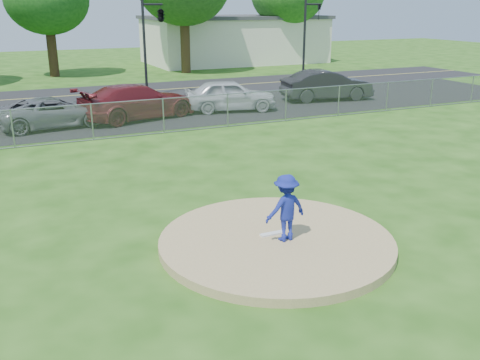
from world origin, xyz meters
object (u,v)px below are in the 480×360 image
(commercial_building, at_px, (234,39))
(parked_car_darkred, at_px, (137,101))
(traffic_signal_right, at_px, (308,35))
(parked_car_pearl, at_px, (230,95))
(parked_car_gray, at_px, (54,112))
(pitcher, at_px, (286,208))
(traffic_signal_center, at_px, (159,17))
(parked_car_charcoal, at_px, (327,85))

(commercial_building, height_order, parked_car_darkred, commercial_building)
(traffic_signal_right, xyz_separation_m, parked_car_pearl, (-8.59, -6.51, -2.54))
(parked_car_darkred, bearing_deg, parked_car_gray, 77.85)
(commercial_building, bearing_deg, pitcher, -112.57)
(traffic_signal_center, xyz_separation_m, parked_car_gray, (-7.08, -6.79, -3.92))
(traffic_signal_right, xyz_separation_m, parked_car_darkred, (-13.49, -6.55, -2.51))
(parked_car_charcoal, bearing_deg, traffic_signal_center, 63.44)
(traffic_signal_center, distance_m, parked_car_gray, 10.57)
(parked_car_gray, xyz_separation_m, parked_car_pearl, (8.76, 0.28, 0.14))
(parked_car_pearl, bearing_deg, pitcher, 173.79)
(traffic_signal_center, bearing_deg, parked_car_pearl, -75.59)
(traffic_signal_right, distance_m, parked_car_darkred, 15.20)
(commercial_building, bearing_deg, parked_car_charcoal, -100.22)
(traffic_signal_right, relative_size, parked_car_pearl, 1.17)
(pitcher, height_order, parked_car_darkred, pitcher)
(traffic_signal_right, relative_size, pitcher, 3.62)
(parked_car_charcoal, bearing_deg, pitcher, 153.04)
(traffic_signal_center, bearing_deg, parked_car_darkred, -116.19)
(parked_car_darkred, xyz_separation_m, parked_car_charcoal, (11.32, 0.72, 0.01))
(parked_car_pearl, distance_m, parked_car_charcoal, 6.46)
(pitcher, distance_m, parked_car_gray, 15.72)
(commercial_building, distance_m, parked_car_pearl, 24.82)
(commercial_building, relative_size, pitcher, 10.60)
(traffic_signal_right, distance_m, parked_car_pearl, 11.08)
(parked_car_darkred, bearing_deg, traffic_signal_center, -41.92)
(traffic_signal_center, relative_size, parked_car_pearl, 1.17)
(traffic_signal_center, bearing_deg, commercial_building, 53.06)
(commercial_building, distance_m, parked_car_charcoal, 22.21)
(pitcher, distance_m, parked_car_charcoal, 20.24)
(commercial_building, distance_m, traffic_signal_center, 20.17)
(parked_car_pearl, bearing_deg, traffic_signal_right, -39.67)
(commercial_building, relative_size, traffic_signal_right, 2.93)
(parked_car_gray, xyz_separation_m, parked_car_charcoal, (15.18, 0.97, 0.18))
(commercial_building, height_order, traffic_signal_right, traffic_signal_right)
(traffic_signal_center, bearing_deg, parked_car_charcoal, -35.72)
(traffic_signal_right, bearing_deg, parked_car_darkred, -154.11)
(parked_car_gray, height_order, parked_car_pearl, parked_car_pearl)
(traffic_signal_center, relative_size, parked_car_charcoal, 1.08)
(pitcher, bearing_deg, parked_car_gray, -83.32)
(commercial_building, distance_m, traffic_signal_right, 16.14)
(traffic_signal_center, xyz_separation_m, parked_car_pearl, (1.67, -6.51, -3.79))
(parked_car_darkred, height_order, parked_car_charcoal, parked_car_charcoal)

